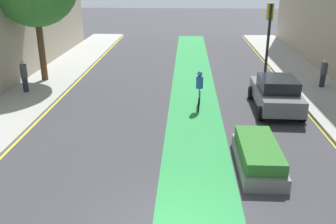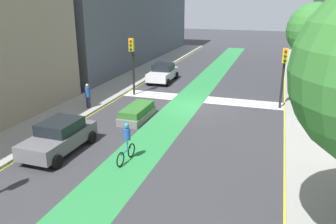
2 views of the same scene
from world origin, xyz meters
name	(u,v)px [view 1 (image 1 of 2)]	position (x,y,z in m)	size (l,w,h in m)	color
traffic_signal_far_right	(269,27)	(5.17, 14.72, 3.06)	(0.35, 0.52, 4.37)	black
car_grey_right_far	(276,93)	(4.57, 9.09, 0.80)	(2.09, 4.23, 1.57)	slate
cyclist_in_lane	(199,89)	(1.04, 8.98, 0.97)	(0.32, 1.73, 1.86)	black
pedestrian_sidewalk_right_a	(324,73)	(7.83, 12.43, 0.92)	(0.34, 0.34, 1.52)	#262638
pedestrian_sidewalk_left_a	(24,76)	(-7.97, 10.75, 1.00)	(0.34, 0.34, 1.67)	#262638
median_planter	(258,156)	(2.82, 3.53, 0.40)	(1.34, 3.29, 0.85)	slate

